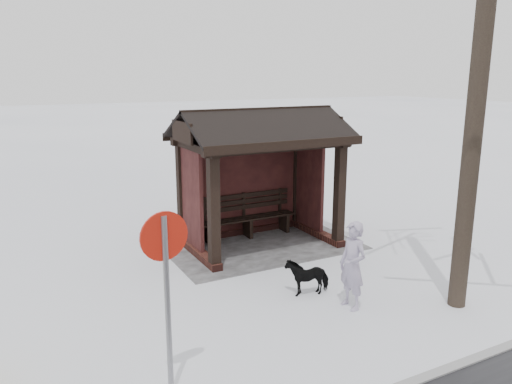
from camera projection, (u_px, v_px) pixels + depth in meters
The scene contains 7 objects.
ground at pixel (260, 245), 11.34m from camera, with size 120.00×120.00×0.00m, color white.
kerb at pixel (456, 367), 6.60m from camera, with size 120.00×0.15×0.06m, color gray.
trampled_patch at pixel (256, 242), 11.51m from camera, with size 4.20×3.20×0.02m, color gray.
bus_shelter at pixel (257, 150), 10.98m from camera, with size 3.60×2.40×3.09m.
pedestrian at pixel (353, 265), 8.14m from camera, with size 0.54×0.35×1.48m, color #AB9FBA.
dog at pixel (307, 276), 8.79m from camera, with size 0.34×0.75×0.63m, color black.
road_sign at pixel (165, 265), 5.71m from camera, with size 0.58×0.12×2.29m.
Camera 1 is at (5.09, 9.47, 3.78)m, focal length 35.00 mm.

